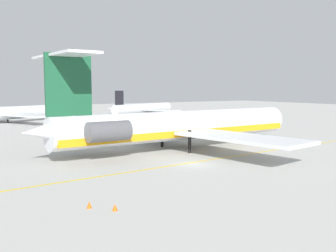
# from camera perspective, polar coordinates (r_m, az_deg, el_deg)

# --- Properties ---
(ground) EXTENTS (326.50, 326.50, 0.00)m
(ground) POSITION_cam_1_polar(r_m,az_deg,el_deg) (46.86, 3.67, -5.60)
(ground) COLOR #ADADA8
(main_jetliner) EXTENTS (45.53, 40.45, 13.27)m
(main_jetliner) POSITION_cam_1_polar(r_m,az_deg,el_deg) (56.88, 1.11, 0.09)
(main_jetliner) COLOR silver
(main_jetliner) RESTS_ON ground
(airliner_mid_left) EXTENTS (27.97, 28.19, 8.74)m
(airliner_mid_left) POSITION_cam_1_polar(r_m,az_deg,el_deg) (108.80, -22.13, 1.80)
(airliner_mid_left) COLOR silver
(airliner_mid_left) RESTS_ON ground
(airliner_mid_right) EXTENTS (26.51, 26.65, 8.19)m
(airliner_mid_right) POSITION_cam_1_polar(r_m,az_deg,el_deg) (126.10, -3.45, 2.61)
(airliner_mid_right) COLOR silver
(airliner_mid_right) RESTS_ON ground
(ground_crew_near_tail) EXTENTS (0.43, 0.29, 1.83)m
(ground_crew_near_tail) POSITION_cam_1_polar(r_m,az_deg,el_deg) (83.84, -0.05, 0.21)
(ground_crew_near_tail) COLOR black
(ground_crew_near_tail) RESTS_ON ground
(ground_crew_starboard) EXTENTS (0.26, 0.40, 1.66)m
(ground_crew_starboard) POSITION_cam_1_polar(r_m,az_deg,el_deg) (75.31, -15.15, -0.69)
(ground_crew_starboard) COLOR black
(ground_crew_starboard) RESTS_ON ground
(safety_cone_wingtip) EXTENTS (0.40, 0.40, 0.55)m
(safety_cone_wingtip) POSITION_cam_1_polar(r_m,az_deg,el_deg) (30.76, -11.48, -11.23)
(safety_cone_wingtip) COLOR #EA590F
(safety_cone_wingtip) RESTS_ON ground
(safety_cone_tail) EXTENTS (0.40, 0.40, 0.55)m
(safety_cone_tail) POSITION_cam_1_polar(r_m,az_deg,el_deg) (29.83, -7.80, -11.71)
(safety_cone_tail) COLOR #EA590F
(safety_cone_tail) RESTS_ON ground
(taxiway_centreline) EXTENTS (109.22, 8.46, 0.01)m
(taxiway_centreline) POSITION_cam_1_polar(r_m,az_deg,el_deg) (51.14, 7.83, -4.68)
(taxiway_centreline) COLOR gold
(taxiway_centreline) RESTS_ON ground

